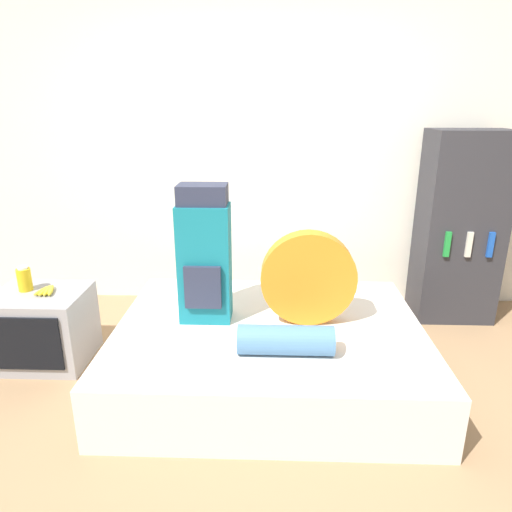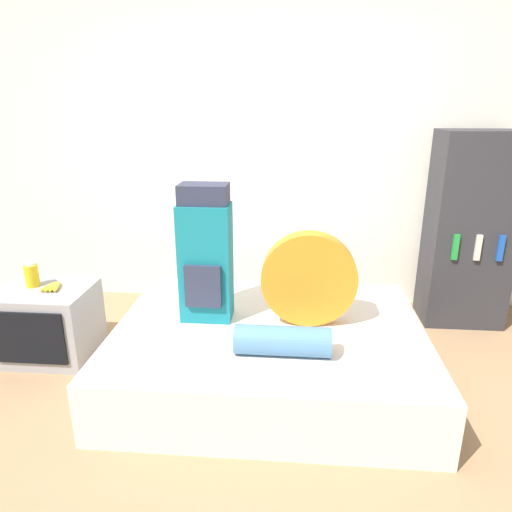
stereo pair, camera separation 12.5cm
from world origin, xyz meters
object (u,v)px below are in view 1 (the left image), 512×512
backpack (205,256)px  canister (24,279)px  tent_bag (308,278)px  television (43,327)px  bookshelf (459,228)px  sleeping_roll (286,340)px

backpack → canister: bearing=174.7°
tent_bag → canister: bearing=175.8°
backpack → tent_bag: bearing=-2.0°
television → canister: canister is taller
television → bookshelf: bookshelf is taller
sleeping_roll → bookshelf: bearing=43.2°
backpack → bookshelf: (1.89, 0.89, -0.04)m
tent_bag → sleeping_roll: (-0.15, -0.40, -0.21)m
tent_bag → television: size_ratio=0.98×
tent_bag → backpack: bearing=178.0°
backpack → sleeping_roll: 0.73m
sleeping_roll → bookshelf: 1.94m
backpack → canister: size_ratio=5.14×
backpack → sleeping_roll: backpack is taller
bookshelf → television: bearing=-164.6°
tent_bag → sleeping_roll: 0.48m
sleeping_roll → bookshelf: size_ratio=0.35×
backpack → sleeping_roll: size_ratio=1.63×
backpack → television: bearing=176.8°
backpack → canister: 1.25m
tent_bag → television: 1.82m
bookshelf → backpack: bearing=-154.8°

